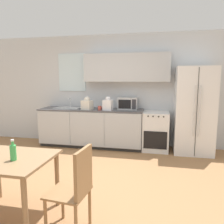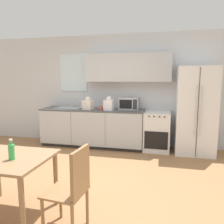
% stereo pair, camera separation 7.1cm
% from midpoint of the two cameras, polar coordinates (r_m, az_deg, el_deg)
% --- Properties ---
extents(ground_plane, '(12.00, 12.00, 0.00)m').
position_cam_midpoint_polar(ground_plane, '(3.74, -8.48, -17.16)').
color(ground_plane, '#9E7047').
extents(wall_back, '(12.00, 0.38, 2.70)m').
position_cam_midpoint_polar(wall_back, '(5.44, -0.24, 6.70)').
color(wall_back, silver).
rests_on(wall_back, ground_plane).
extents(kitchen_counter, '(2.50, 0.68, 0.92)m').
position_cam_midpoint_polar(kitchen_counter, '(5.36, -5.80, -4.01)').
color(kitchen_counter, '#333333').
rests_on(kitchen_counter, ground_plane).
extents(oven_range, '(0.58, 0.64, 0.88)m').
position_cam_midpoint_polar(oven_range, '(5.14, 10.91, -4.91)').
color(oven_range, white).
rests_on(oven_range, ground_plane).
extents(refrigerator, '(0.81, 0.72, 1.89)m').
position_cam_midpoint_polar(refrigerator, '(5.08, 20.26, 0.33)').
color(refrigerator, white).
rests_on(refrigerator, ground_plane).
extents(kitchen_sink, '(0.63, 0.40, 0.24)m').
position_cam_midpoint_polar(kitchen_sink, '(5.50, -11.74, 1.13)').
color(kitchen_sink, '#B7BABC').
rests_on(kitchen_sink, kitchen_counter).
extents(microwave, '(0.45, 0.37, 0.28)m').
position_cam_midpoint_polar(microwave, '(5.19, 3.80, 2.26)').
color(microwave, '#B7BABC').
rests_on(microwave, kitchen_counter).
extents(coffee_mug, '(0.11, 0.08, 0.10)m').
position_cam_midpoint_polar(coffee_mug, '(5.03, -3.58, 1.04)').
color(coffee_mug, '#BF4C3F').
rests_on(coffee_mug, kitchen_counter).
extents(grocery_bag_0, '(0.27, 0.25, 0.31)m').
position_cam_midpoint_polar(grocery_bag_0, '(5.16, -6.92, 2.09)').
color(grocery_bag_0, silver).
rests_on(grocery_bag_0, kitchen_counter).
extents(grocery_bag_1, '(0.23, 0.20, 0.32)m').
position_cam_midpoint_polar(grocery_bag_1, '(5.00, -1.47, 2.06)').
color(grocery_bag_1, white).
rests_on(grocery_bag_1, kitchen_counter).
extents(dining_table, '(0.99, 0.82, 0.73)m').
position_cam_midpoint_polar(dining_table, '(2.87, -26.22, -12.74)').
color(dining_table, '#997551').
rests_on(dining_table, ground_plane).
extents(dining_chair_side, '(0.44, 0.44, 0.93)m').
position_cam_midpoint_polar(dining_chair_side, '(2.40, -10.19, -18.24)').
color(dining_chair_side, '#997047').
rests_on(dining_chair_side, ground_plane).
extents(drink_bottle, '(0.07, 0.07, 0.24)m').
position_cam_midpoint_polar(drink_bottle, '(2.68, -25.12, -9.44)').
color(drink_bottle, '#3FB259').
rests_on(drink_bottle, dining_table).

